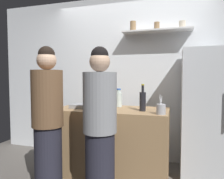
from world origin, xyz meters
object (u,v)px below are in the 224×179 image
utensil_holder (161,109)px  person_grey_hoodie (100,129)px  refrigerator (206,114)px  person_brown_jacket (48,123)px  wine_bottle_dark_glass (143,101)px  water_bottle_plastic (119,99)px  baking_pan (84,106)px  wine_bottle_amber_glass (97,97)px

utensil_holder → person_grey_hoodie: (-0.57, -0.39, -0.17)m
refrigerator → person_brown_jacket: 1.97m
wine_bottle_dark_glass → water_bottle_plastic: (-0.37, 0.27, -0.01)m
person_grey_hoodie → person_brown_jacket: (-0.62, 0.02, 0.02)m
water_bottle_plastic → baking_pan: bearing=-150.0°
baking_pan → wine_bottle_dark_glass: bearing=-2.2°
wine_bottle_dark_glass → utensil_holder: bearing=-37.2°
utensil_holder → wine_bottle_dark_glass: (-0.23, 0.17, 0.07)m
baking_pan → person_brown_jacket: person_brown_jacket is taller
person_brown_jacket → wine_bottle_amber_glass: bearing=-137.5°
utensil_holder → wine_bottle_amber_glass: bearing=150.3°
wine_bottle_amber_glass → water_bottle_plastic: (0.35, -0.10, -0.01)m
wine_bottle_dark_glass → person_brown_jacket: (-0.96, -0.55, -0.22)m
person_grey_hoodie → person_brown_jacket: bearing=-156.8°
person_grey_hoodie → water_bottle_plastic: bearing=116.5°
utensil_holder → water_bottle_plastic: bearing=143.8°
wine_bottle_dark_glass → person_brown_jacket: bearing=-150.3°
utensil_holder → water_bottle_plastic: 0.75m
baking_pan → person_brown_jacket: size_ratio=0.21×
utensil_holder → person_brown_jacket: (-1.19, -0.37, -0.15)m
person_brown_jacket → person_grey_hoodie: bearing=145.4°
wine_bottle_amber_glass → person_brown_jacket: size_ratio=0.20×
baking_pan → wine_bottle_amber_glass: (0.06, 0.34, 0.10)m
wine_bottle_amber_glass → wine_bottle_dark_glass: bearing=-27.0°
person_grey_hoodie → wine_bottle_dark_glass: bearing=83.1°
wine_bottle_amber_glass → person_grey_hoodie: (0.38, -0.93, -0.23)m
utensil_holder → wine_bottle_dark_glass: wine_bottle_dark_glass is taller
refrigerator → wine_bottle_dark_glass: (-0.76, -0.42, 0.19)m
refrigerator → wine_bottle_amber_glass: 1.50m
refrigerator → water_bottle_plastic: (-1.13, -0.15, 0.18)m
utensil_holder → wine_bottle_amber_glass: (-0.96, 0.54, 0.06)m
refrigerator → wine_bottle_amber_glass: refrigerator is taller
refrigerator → wine_bottle_dark_glass: refrigerator is taller
refrigerator → utensil_holder: (-0.53, -0.60, 0.13)m
refrigerator → wine_bottle_amber_glass: (-1.49, -0.05, 0.19)m
refrigerator → baking_pan: (-1.54, -0.39, 0.09)m
wine_bottle_amber_glass → person_brown_jacket: (-0.23, -0.92, -0.21)m
wine_bottle_amber_glass → refrigerator: bearing=1.9°
baking_pan → wine_bottle_dark_glass: size_ratio=1.04×
utensil_holder → person_grey_hoodie: 0.71m
refrigerator → utensil_holder: bearing=-131.7°
baking_pan → person_grey_hoodie: size_ratio=0.21×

